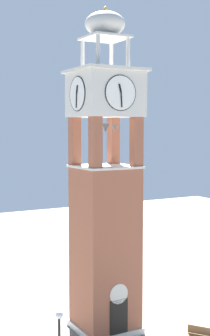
{
  "coord_description": "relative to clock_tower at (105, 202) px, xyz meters",
  "views": [
    {
      "loc": [
        -12.62,
        -22.98,
        11.37
      ],
      "look_at": [
        0.0,
        0.0,
        9.24
      ],
      "focal_mm": 50.83,
      "sensor_mm": 36.0,
      "label": 1
    }
  ],
  "objects": [
    {
      "name": "ground",
      "position": [
        0.0,
        0.0,
        -7.36
      ],
      "size": [
        80.0,
        80.0,
        0.0
      ],
      "primitive_type": "plane",
      "color": "gray"
    },
    {
      "name": "park_bench",
      "position": [
        3.54,
        -4.17,
        -6.88
      ],
      "size": [
        1.3,
        1.55,
        0.95
      ],
      "color": "brown",
      "rests_on": "ground"
    },
    {
      "name": "clock_tower",
      "position": [
        0.0,
        0.0,
        0.0
      ],
      "size": [
        3.67,
        3.67,
        17.97
      ],
      "color": "#93543D",
      "rests_on": "ground"
    },
    {
      "name": "shrub_near_entry",
      "position": [
        1.0,
        3.55,
        -7.01
      ],
      "size": [
        1.29,
        1.29,
        0.71
      ],
      "primitive_type": "ellipsoid",
      "color": "#336638",
      "rests_on": "ground"
    },
    {
      "name": "lamp_post",
      "position": [
        -4.88,
        -4.82,
        -4.79
      ],
      "size": [
        0.36,
        0.36,
        3.68
      ],
      "color": "black",
      "rests_on": "ground"
    }
  ]
}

